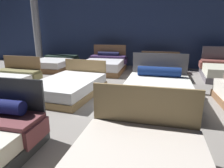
# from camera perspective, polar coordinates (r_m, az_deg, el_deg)

# --- Properties ---
(ground_plane) EXTENTS (18.00, 18.00, 0.02)m
(ground_plane) POSITION_cam_1_polar(r_m,az_deg,el_deg) (4.86, -0.84, -4.57)
(ground_plane) COLOR gray
(showroom_back_wall) EXTENTS (18.00, 0.06, 3.50)m
(showroom_back_wall) POSITION_cam_1_polar(r_m,az_deg,el_deg) (9.29, 7.62, 16.03)
(showroom_back_wall) COLOR navy
(showroom_back_wall) RESTS_ON ground_plane
(bed_4) EXTENTS (1.57, 1.98, 0.84)m
(bed_4) POSITION_cam_1_polar(r_m,az_deg,el_deg) (6.57, -29.61, 0.60)
(bed_4) COLOR #8E6947
(bed_4) RESTS_ON ground_plane
(bed_5) EXTENTS (1.57, 2.23, 0.79)m
(bed_5) POSITION_cam_1_polar(r_m,az_deg,el_deg) (5.28, -12.64, -0.76)
(bed_5) COLOR olive
(bed_5) RESTS_ON ground_plane
(bed_6) EXTENTS (1.61, 2.14, 1.05)m
(bed_6) POSITION_cam_1_polar(r_m,az_deg,el_deg) (4.75, 13.25, -1.99)
(bed_6) COLOR #514E51
(bed_6) RESTS_ON ground_plane
(bed_8) EXTENTS (1.62, 2.07, 0.53)m
(bed_8) POSITION_cam_1_polar(r_m,az_deg,el_deg) (8.92, -16.64, 5.73)
(bed_8) COLOR brown
(bed_8) RESTS_ON ground_plane
(bed_9) EXTENTS (1.70, 2.11, 1.02)m
(bed_9) POSITION_cam_1_polar(r_m,az_deg,el_deg) (8.02, -2.18, 5.64)
(bed_9) COLOR brown
(bed_9) RESTS_ON ground_plane
(bed_10) EXTENTS (1.72, 1.99, 0.80)m
(bed_10) POSITION_cam_1_polar(r_m,az_deg,el_deg) (7.64, 13.63, 4.39)
(bed_10) COLOR brown
(bed_10) RESTS_ON ground_plane
(support_pillar) EXTENTS (0.33, 0.33, 3.50)m
(support_pillar) POSITION_cam_1_polar(r_m,az_deg,el_deg) (10.38, -21.32, 15.09)
(support_pillar) COLOR #99999E
(support_pillar) RESTS_ON ground_plane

